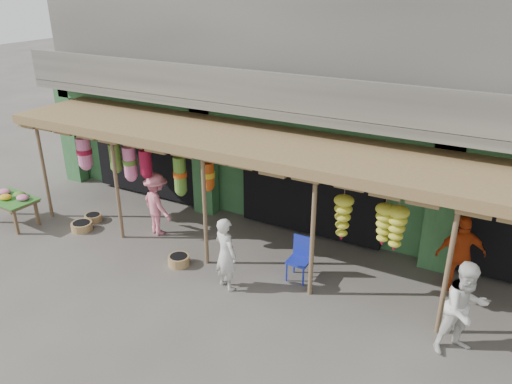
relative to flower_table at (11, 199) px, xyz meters
The scene contains 12 objects.
ground 7.08m from the flower_table, ahead, with size 80.00×80.00×0.00m, color #514C47.
building 9.48m from the flower_table, 39.84° to the left, with size 16.40×6.80×7.00m.
awning 7.34m from the flower_table, 14.34° to the left, with size 14.00×2.70×2.79m.
flower_table is the anchor object (origin of this frame).
blue_chair 7.66m from the flower_table, ahead, with size 0.45×0.46×0.94m.
basket_left 2.09m from the flower_table, 32.44° to the left, with size 0.44×0.44×0.18m, color olive.
basket_mid 1.98m from the flower_table, 17.20° to the left, with size 0.53×0.53×0.20m, color olive.
basket_right 5.02m from the flower_table, ahead, with size 0.48×0.48×0.22m, color #A8814E.
person_front 6.37m from the flower_table, ahead, with size 0.58×0.38×1.59m, color silver.
person_right 10.88m from the flower_table, ahead, with size 0.84×0.65×1.72m, color silver.
person_vendor 10.81m from the flower_table, 12.46° to the left, with size 0.98×0.41×1.67m, color #BF3E12.
person_shopper 3.89m from the flower_table, 20.72° to the left, with size 1.03×0.59×1.60m, color pink.
Camera 1 is at (4.08, -8.19, 5.97)m, focal length 35.00 mm.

